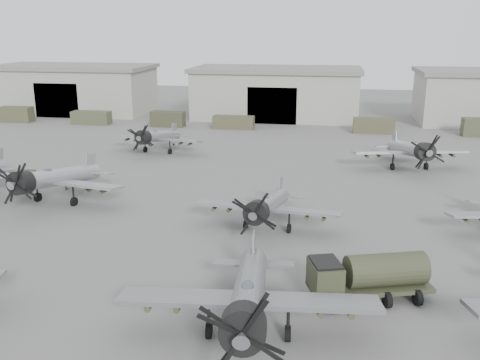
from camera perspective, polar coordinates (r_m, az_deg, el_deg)
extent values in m
plane|color=#5F5F5C|center=(36.78, -6.44, -8.94)|extent=(220.00, 220.00, 0.00)
cube|color=#98988E|center=(105.95, -17.28, 9.11)|extent=(28.00, 14.00, 8.00)
cube|color=slate|center=(105.57, -17.48, 11.45)|extent=(29.00, 14.80, 0.70)
cube|color=black|center=(100.09, -18.97, 8.02)|extent=(8.12, 0.40, 6.00)
cube|color=#98988E|center=(95.14, 3.89, 9.07)|extent=(28.00, 14.00, 8.00)
cube|color=slate|center=(94.71, 3.94, 11.69)|extent=(29.00, 14.80, 0.70)
cube|color=black|center=(88.56, 3.42, 7.91)|extent=(8.12, 0.40, 6.00)
cube|color=#42452D|center=(98.25, -22.73, 6.49)|extent=(5.42, 2.20, 2.53)
cube|color=#41472E|center=(91.85, -15.58, 6.42)|extent=(6.35, 2.20, 2.11)
cube|color=#363925|center=(87.09, -7.70, 6.46)|extent=(5.35, 2.20, 2.41)
cube|color=#44442D|center=(84.57, -0.69, 6.17)|extent=(6.44, 2.20, 1.97)
cube|color=#45442D|center=(83.45, 14.07, 5.64)|extent=(6.09, 2.20, 2.21)
cylinder|color=gray|center=(28.29, 0.99, -11.58)|extent=(2.72, 11.43, 3.34)
cylinder|color=black|center=(23.53, 0.33, -15.52)|extent=(2.19, 1.88, 2.22)
cube|color=gray|center=(27.85, 0.92, -12.69)|extent=(13.52, 3.67, 0.60)
cube|color=gray|center=(32.75, 1.47, -7.25)|extent=(0.30, 1.78, 2.13)
ellipsoid|color=#3F4C54|center=(26.33, 0.80, -11.44)|extent=(0.76, 1.34, 0.60)
cylinder|color=black|center=(28.69, -3.33, -15.73)|extent=(0.38, 0.88, 0.85)
cylinder|color=black|center=(28.51, 5.12, -16.00)|extent=(0.38, 0.88, 0.85)
cylinder|color=black|center=(33.47, 1.41, -11.19)|extent=(0.16, 0.35, 0.34)
cylinder|color=#9FA1A8|center=(51.45, -18.69, 0.33)|extent=(3.37, 11.11, 3.24)
cylinder|color=black|center=(47.67, -22.31, -0.28)|extent=(2.22, 1.95, 2.16)
cube|color=#9FA1A8|center=(51.05, -19.09, -0.14)|extent=(13.17, 4.42, 0.58)
cube|color=#9FA1A8|center=(55.18, -15.64, 1.78)|extent=(0.41, 1.72, 2.07)
ellipsoid|color=#3F4C54|center=(49.97, -19.93, 0.87)|extent=(0.82, 1.33, 0.58)
cylinder|color=black|center=(52.57, -20.75, -1.74)|extent=(0.42, 0.87, 0.83)
cylinder|color=black|center=(50.19, -17.28, -2.23)|extent=(0.42, 0.87, 0.83)
cylinder|color=black|center=(55.52, -15.65, -0.58)|extent=(0.18, 0.35, 0.33)
cylinder|color=gray|center=(42.39, 3.17, -2.48)|extent=(2.40, 9.82, 2.87)
cylinder|color=black|center=(38.20, 1.75, -3.49)|extent=(1.89, 1.63, 1.91)
cube|color=gray|center=(41.96, 3.00, -3.01)|extent=(11.62, 3.23, 0.52)
cube|color=gray|center=(46.37, 4.35, -0.68)|extent=(0.27, 1.53, 1.83)
ellipsoid|color=#3F4C54|center=(40.77, 2.73, -2.01)|extent=(0.66, 1.15, 0.51)
cylinder|color=black|center=(42.69, 0.63, -4.75)|extent=(0.33, 0.76, 0.73)
cylinder|color=black|center=(41.97, 5.24, -5.19)|extent=(0.33, 0.76, 0.73)
cylinder|color=black|center=(46.74, 4.23, -3.16)|extent=(0.14, 0.30, 0.29)
cylinder|color=gray|center=(69.09, -8.57, 4.64)|extent=(2.83, 9.85, 2.87)
cylinder|color=black|center=(65.21, -10.30, 4.50)|extent=(1.95, 1.70, 1.91)
cube|color=gray|center=(68.65, -8.77, 4.36)|extent=(11.67, 3.74, 0.52)
cube|color=gray|center=(72.87, -7.05, 5.40)|extent=(0.34, 1.53, 1.84)
ellipsoid|color=#3F4C54|center=(67.65, -9.16, 5.09)|extent=(0.71, 1.17, 0.51)
cylinder|color=black|center=(69.60, -10.07, 3.22)|extent=(0.37, 0.77, 0.74)
cylinder|color=black|center=(68.04, -7.47, 3.03)|extent=(0.37, 0.77, 0.74)
cylinder|color=black|center=(73.02, -7.08, 3.79)|extent=(0.15, 0.31, 0.29)
cylinder|color=#9B9DA3|center=(63.24, 17.49, 3.21)|extent=(3.86, 10.84, 3.17)
cylinder|color=black|center=(58.74, 19.13, 2.88)|extent=(2.24, 1.99, 2.11)
cube|color=#9B9DA3|center=(62.73, 17.66, 2.86)|extent=(12.87, 4.98, 0.57)
cube|color=#9B9DA3|center=(67.59, 16.13, 4.25)|extent=(0.49, 1.68, 2.03)
ellipsoid|color=#3F4C54|center=(61.57, 18.08, 3.70)|extent=(0.86, 1.32, 0.57)
cylinder|color=black|center=(62.27, 15.94, 1.36)|extent=(0.46, 0.85, 0.81)
cylinder|color=black|center=(63.62, 19.23, 1.38)|extent=(0.46, 0.85, 0.81)
cylinder|color=black|center=(67.78, 16.07, 2.34)|extent=(0.19, 0.34, 0.32)
cube|color=#363925|center=(32.93, 13.66, -10.97)|extent=(7.52, 4.45, 0.26)
cube|color=#363925|center=(31.69, 9.06, -10.17)|extent=(2.28, 2.74, 1.73)
cylinder|color=#363925|center=(32.83, 15.28, -9.20)|extent=(5.06, 3.30, 1.94)
cube|color=black|center=(31.30, 9.13, -8.66)|extent=(2.09, 2.42, 0.15)
cylinder|color=black|center=(31.25, 9.80, -12.93)|extent=(0.58, 0.97, 0.92)
cylinder|color=black|center=(34.95, 16.70, -10.12)|extent=(0.58, 0.97, 0.92)
cylinder|color=black|center=(61.77, -24.21, 0.57)|extent=(1.32, 0.36, 0.09)
cube|color=#333925|center=(60.77, -21.79, 0.61)|extent=(4.45, 2.37, 0.20)
cylinder|color=black|center=(60.84, -21.76, 0.35)|extent=(1.73, 0.81, 0.49)
cylinder|color=#333925|center=(60.71, -21.81, 0.81)|extent=(1.60, 0.66, 0.36)
imported|color=#363C27|center=(55.35, -18.08, 0.03)|extent=(0.61, 0.79, 1.92)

